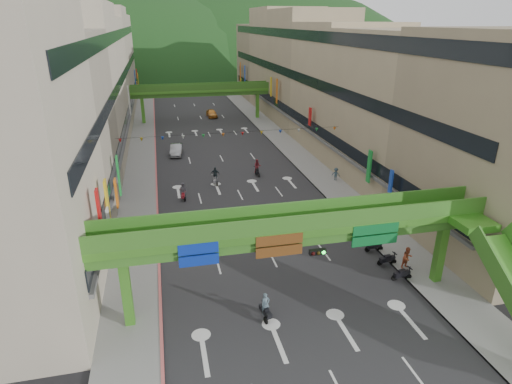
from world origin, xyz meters
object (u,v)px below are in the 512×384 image
at_px(scooter_rider_near, 266,307).
at_px(car_yellow, 212,113).
at_px(car_silver, 176,150).
at_px(scooter_rider_mid, 257,167).
at_px(pedestrian_red, 407,259).
at_px(overpass_near, 314,238).

relative_size(scooter_rider_near, car_yellow, 0.43).
bearing_deg(car_silver, scooter_rider_near, -77.54).
bearing_deg(scooter_rider_mid, pedestrian_red, -74.82).
xyz_separation_m(scooter_rider_mid, car_yellow, (-1.11, 36.04, -0.35)).
xyz_separation_m(overpass_near, scooter_rider_near, (-3.34, -0.69, -4.33)).
bearing_deg(car_silver, overpass_near, -72.49).
bearing_deg(scooter_rider_mid, car_silver, 129.71).
relative_size(scooter_rider_mid, car_silver, 0.47).
relative_size(scooter_rider_mid, car_yellow, 0.48).
bearing_deg(pedestrian_red, car_silver, 103.91).
bearing_deg(overpass_near, scooter_rider_near, -168.28).
bearing_deg(pedestrian_red, car_yellow, 86.82).
distance_m(overpass_near, scooter_rider_near, 5.51).
distance_m(overpass_near, car_silver, 38.69).
xyz_separation_m(scooter_rider_near, car_silver, (-3.68, 38.48, -0.11)).
height_order(scooter_rider_near, car_yellow, scooter_rider_near).
xyz_separation_m(scooter_rider_mid, pedestrian_red, (6.47, -23.83, -0.23)).
distance_m(scooter_rider_mid, car_silver, 14.75).
xyz_separation_m(car_silver, pedestrian_red, (15.89, -35.17, 0.13)).
distance_m(overpass_near, pedestrian_red, 10.21).
xyz_separation_m(scooter_rider_mid, car_silver, (-9.42, 11.34, -0.35)).
distance_m(scooter_rider_mid, pedestrian_red, 24.69).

